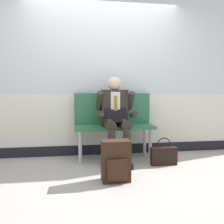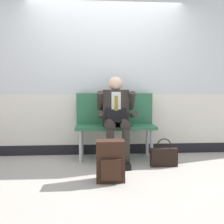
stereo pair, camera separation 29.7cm
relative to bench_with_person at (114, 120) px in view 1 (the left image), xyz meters
The scene contains 6 objects.
ground_plane 0.72m from the bench_with_person, 110.18° to the right, with size 18.00×18.00×0.00m, color #9E9991.
station_wall 0.97m from the bench_with_person, 117.33° to the left, with size 6.38×0.14×3.06m.
bench_with_person is the anchor object (origin of this frame).
person_seated 0.23m from the bench_with_person, 90.00° to the right, with size 0.57×0.70×1.27m.
backpack 1.08m from the bench_with_person, 98.03° to the right, with size 0.33×0.24×0.48m.
handbag 0.94m from the bench_with_person, 38.73° to the right, with size 0.37×0.09×0.40m.
Camera 1 is at (-0.46, -3.28, 1.02)m, focal length 37.86 mm.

